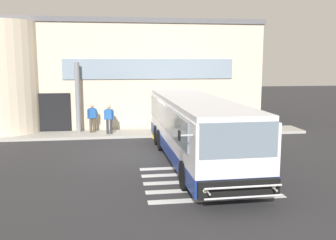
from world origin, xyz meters
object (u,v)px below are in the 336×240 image
(passenger_near_column, at_px, (92,116))
(passenger_by_doorway, at_px, (109,118))
(entry_support_column, at_px, (78,97))
(safety_bollard_yellow, at_px, (154,130))
(bus_main_foreground, at_px, (196,131))

(passenger_near_column, distance_m, passenger_by_doorway, 1.17)
(entry_support_column, distance_m, safety_bollard_yellow, 4.93)
(entry_support_column, xyz_separation_m, bus_main_foreground, (5.52, -6.84, -0.85))
(bus_main_foreground, bearing_deg, passenger_near_column, 125.72)
(entry_support_column, bearing_deg, safety_bollard_yellow, -22.97)
(bus_main_foreground, bearing_deg, passenger_by_doorway, 122.10)
(entry_support_column, bearing_deg, passenger_near_column, -18.55)
(passenger_by_doorway, bearing_deg, bus_main_foreground, -57.90)
(entry_support_column, distance_m, passenger_near_column, 1.35)
(passenger_by_doorway, xyz_separation_m, safety_bollard_yellow, (2.47, -0.92, -0.63))
(passenger_by_doorway, relative_size, safety_bollard_yellow, 1.86)
(bus_main_foreground, relative_size, passenger_by_doorway, 6.76)
(entry_support_column, distance_m, passenger_by_doorway, 2.27)
(passenger_by_doorway, distance_m, safety_bollard_yellow, 2.71)
(entry_support_column, distance_m, bus_main_foreground, 8.83)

